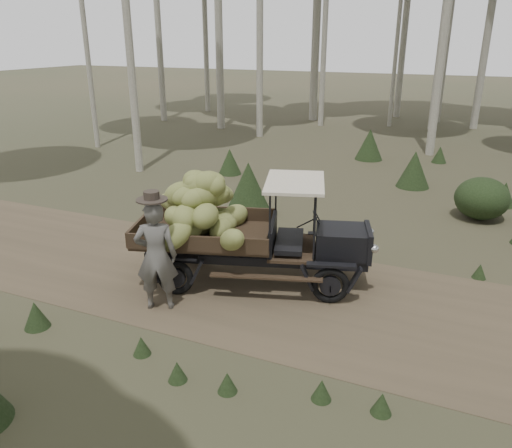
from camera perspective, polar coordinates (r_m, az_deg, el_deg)
name	(u,v)px	position (r m, az deg, el deg)	size (l,w,h in m)	color
ground	(366,311)	(8.93, 12.45, -9.66)	(120.00, 120.00, 0.00)	#473D2B
dirt_track	(366,311)	(8.93, 12.45, -9.64)	(70.00, 4.00, 0.01)	brown
banana_truck	(223,217)	(9.25, -3.81, 0.84)	(4.61, 2.88, 2.23)	black
farmer	(156,255)	(8.55, -11.35, -3.46)	(0.84, 0.73, 2.12)	#595651
undergrowth	(443,264)	(9.79, 20.64, -4.29)	(19.29, 23.77, 1.39)	#233319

